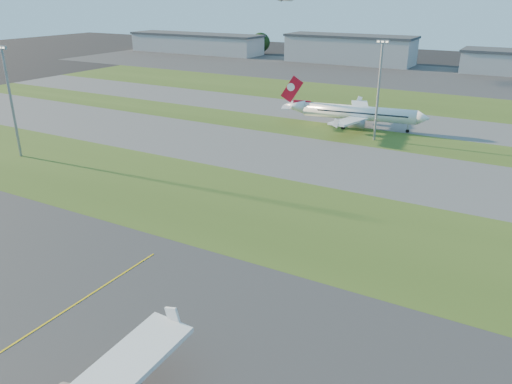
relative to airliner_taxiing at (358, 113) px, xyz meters
The scene contains 14 objects.
grass_strip_a 66.43m from the airliner_taxiing, 95.81° to the right, with size 300.00×34.00×0.01m, color #344D19.
taxiway_a 33.91m from the airliner_taxiing, 101.52° to the right, with size 300.00×32.00×0.01m, color #515154.
grass_strip_b 11.29m from the airliner_taxiing, 130.19° to the right, with size 300.00×18.00×0.01m, color #344D19.
taxiway_b 16.18m from the airliner_taxiing, 115.53° to the left, with size 300.00×26.00×0.01m, color #515154.
grass_strip_c 47.73m from the airliner_taxiing, 98.12° to the left, with size 300.00×40.00×0.01m, color #344D19.
apron_far 107.35m from the airliner_taxiing, 93.59° to the left, with size 400.00×80.00×0.01m, color #333335.
airliner_taxiing is the anchor object (origin of this frame).
light_mast_west 90.92m from the airliner_taxiing, 133.10° to the right, with size 3.20×0.70×25.80m.
light_mast_centre 16.62m from the airliner_taxiing, 50.20° to the right, with size 3.20×0.70×25.80m.
hangar_far_west 208.20m from the airliner_taxiing, 138.83° to the left, with size 91.80×23.00×12.20m.
hangar_west 146.52m from the airliner_taxiing, 110.67° to the left, with size 71.40×23.00×15.20m.
tree_far_west 247.42m from the airliner_taxiing, 142.66° to the left, with size 11.00×11.00×12.00m.
tree_west 191.70m from the airliner_taxiing, 127.51° to the left, with size 12.10×12.10×13.20m.
tree_mid_west 150.45m from the airliner_taxiing, 100.23° to the left, with size 9.90×9.90×10.80m.
Camera 1 is at (51.24, -20.08, 36.75)m, focal length 35.00 mm.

